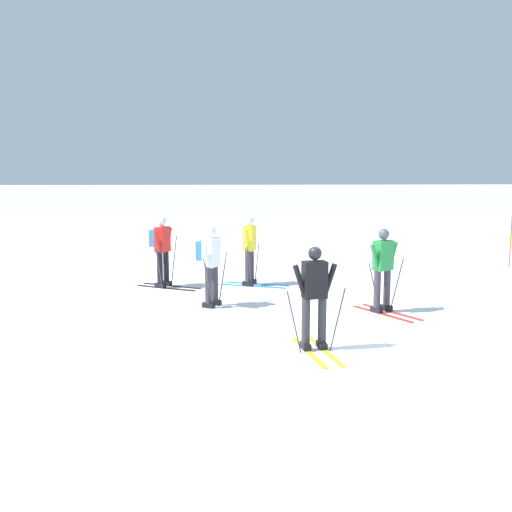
{
  "coord_description": "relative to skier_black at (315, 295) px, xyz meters",
  "views": [
    {
      "loc": [
        -1.96,
        -9.56,
        3.1
      ],
      "look_at": [
        -1.54,
        4.24,
        0.9
      ],
      "focal_mm": 43.09,
      "sensor_mm": 36.0,
      "label": 1
    }
  ],
  "objects": [
    {
      "name": "ground_plane",
      "position": [
        0.71,
        -0.09,
        -0.92
      ],
      "size": [
        120.0,
        120.0,
        0.0
      ],
      "primitive_type": "plane",
      "color": "white"
    },
    {
      "name": "far_snow_ridge",
      "position": [
        0.71,
        20.57,
        -0.09
      ],
      "size": [
        80.0,
        7.07,
        1.66
      ],
      "primitive_type": "cube",
      "color": "white",
      "rests_on": "ground"
    },
    {
      "name": "skier_black",
      "position": [
        0.0,
        0.0,
        0.0
      ],
      "size": [
        0.99,
        1.64,
        1.71
      ],
      "color": "gold",
      "rests_on": "ground"
    },
    {
      "name": "skier_green",
      "position": [
        1.7,
        2.45,
        -0.0
      ],
      "size": [
        1.18,
        1.55,
        1.71
      ],
      "color": "red",
      "rests_on": "ground"
    },
    {
      "name": "skier_red",
      "position": [
        -3.07,
        5.09,
        0.04
      ],
      "size": [
        1.6,
        1.02,
        1.71
      ],
      "color": "black",
      "rests_on": "ground"
    },
    {
      "name": "skier_yellow",
      "position": [
        -0.94,
        5.21,
        -0.0
      ],
      "size": [
        1.63,
        0.96,
        1.71
      ],
      "color": "#237AC6",
      "rests_on": "ground"
    },
    {
      "name": "skier_white",
      "position": [
        -1.81,
        3.0,
        0.04
      ],
      "size": [
        1.59,
        1.06,
        1.71
      ],
      "color": "silver",
      "rests_on": "ground"
    },
    {
      "name": "trail_marker_pole",
      "position": [
        6.56,
        7.46,
        0.14
      ],
      "size": [
        0.04,
        0.04,
        2.1
      ],
      "primitive_type": "cylinder",
      "color": "#C65614",
      "rests_on": "ground"
    }
  ]
}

